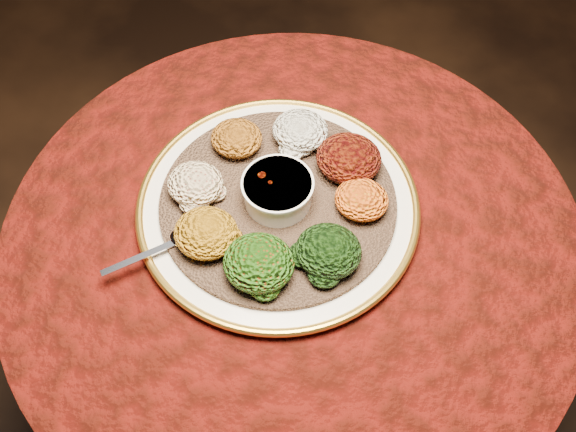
% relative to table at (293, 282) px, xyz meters
% --- Properties ---
extents(table, '(0.96, 0.96, 0.73)m').
position_rel_table_xyz_m(table, '(0.00, 0.00, 0.00)').
color(table, black).
rests_on(table, ground).
extents(platter, '(0.59, 0.59, 0.02)m').
position_rel_table_xyz_m(platter, '(-0.04, 0.03, 0.19)').
color(platter, silver).
rests_on(platter, table).
extents(injera, '(0.50, 0.50, 0.01)m').
position_rel_table_xyz_m(injera, '(-0.04, 0.03, 0.20)').
color(injera, brown).
rests_on(injera, platter).
extents(stew_bowl, '(0.12, 0.12, 0.05)m').
position_rel_table_xyz_m(stew_bowl, '(-0.04, 0.03, 0.24)').
color(stew_bowl, white).
rests_on(stew_bowl, injera).
extents(spoon, '(0.12, 0.12, 0.01)m').
position_rel_table_xyz_m(spoon, '(-0.16, -0.10, 0.21)').
color(spoon, silver).
rests_on(spoon, injera).
extents(portion_ayib, '(0.10, 0.09, 0.05)m').
position_rel_table_xyz_m(portion_ayib, '(-0.04, 0.17, 0.23)').
color(portion_ayib, beige).
rests_on(portion_ayib, injera).
extents(portion_kitfo, '(0.11, 0.10, 0.05)m').
position_rel_table_xyz_m(portion_kitfo, '(0.05, 0.13, 0.23)').
color(portion_kitfo, black).
rests_on(portion_kitfo, injera).
extents(portion_tikil, '(0.09, 0.08, 0.04)m').
position_rel_table_xyz_m(portion_tikil, '(0.09, 0.06, 0.23)').
color(portion_tikil, '#C39110').
rests_on(portion_tikil, injera).
extents(portion_gomen, '(0.10, 0.10, 0.05)m').
position_rel_table_xyz_m(portion_gomen, '(0.07, -0.05, 0.23)').
color(portion_gomen, black).
rests_on(portion_gomen, injera).
extents(portion_mixveg, '(0.11, 0.10, 0.05)m').
position_rel_table_xyz_m(portion_mixveg, '(-0.02, -0.10, 0.23)').
color(portion_mixveg, '#972009').
rests_on(portion_mixveg, injera).
extents(portion_kik, '(0.10, 0.10, 0.05)m').
position_rel_table_xyz_m(portion_kik, '(-0.12, -0.08, 0.23)').
color(portion_kik, '#A56B0E').
rests_on(portion_kik, injera).
extents(portion_timatim, '(0.09, 0.09, 0.04)m').
position_rel_table_xyz_m(portion_timatim, '(-0.17, 0.00, 0.23)').
color(portion_timatim, maroon).
rests_on(portion_timatim, injera).
extents(portion_shiro, '(0.09, 0.08, 0.04)m').
position_rel_table_xyz_m(portion_shiro, '(-0.14, 0.12, 0.23)').
color(portion_shiro, '#955112').
rests_on(portion_shiro, injera).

